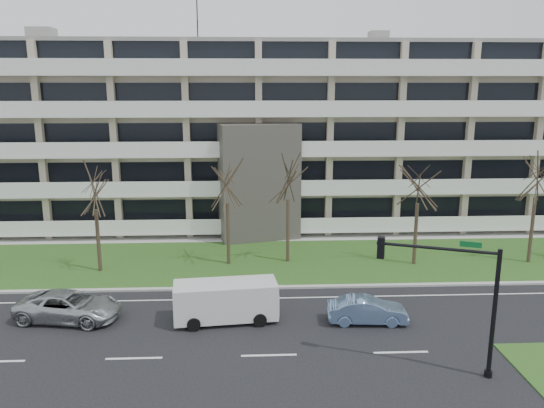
{
  "coord_description": "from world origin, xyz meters",
  "views": [
    {
      "loc": [
        -0.85,
        -21.66,
        11.88
      ],
      "look_at": [
        0.6,
        10.0,
        4.71
      ],
      "focal_mm": 35.0,
      "sensor_mm": 36.0,
      "label": 1
    }
  ],
  "objects_px": {
    "silver_pickup": "(69,306)",
    "blue_sedan": "(367,310)",
    "white_van": "(227,298)",
    "traffic_signal": "(453,288)"
  },
  "relations": [
    {
      "from": "silver_pickup",
      "to": "traffic_signal",
      "type": "distance_m",
      "value": 18.82
    },
    {
      "from": "traffic_signal",
      "to": "white_van",
      "type": "bearing_deg",
      "value": 171.05
    },
    {
      "from": "silver_pickup",
      "to": "blue_sedan",
      "type": "xyz_separation_m",
      "value": [
        15.27,
        -1.04,
        -0.08
      ]
    },
    {
      "from": "silver_pickup",
      "to": "white_van",
      "type": "distance_m",
      "value": 8.17
    },
    {
      "from": "white_van",
      "to": "traffic_signal",
      "type": "distance_m",
      "value": 11.2
    },
    {
      "from": "blue_sedan",
      "to": "white_van",
      "type": "height_order",
      "value": "white_van"
    },
    {
      "from": "blue_sedan",
      "to": "traffic_signal",
      "type": "height_order",
      "value": "traffic_signal"
    },
    {
      "from": "white_van",
      "to": "traffic_signal",
      "type": "xyz_separation_m",
      "value": [
        9.51,
        -5.36,
        2.51
      ]
    },
    {
      "from": "silver_pickup",
      "to": "white_van",
      "type": "relative_size",
      "value": 0.98
    },
    {
      "from": "silver_pickup",
      "to": "traffic_signal",
      "type": "bearing_deg",
      "value": -98.54
    }
  ]
}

